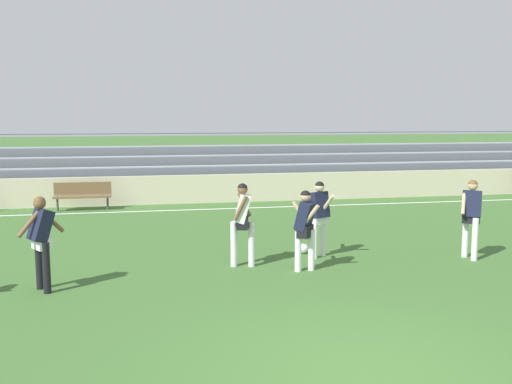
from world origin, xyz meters
TOP-DOWN VIEW (x-y plane):
  - ground_plane at (0.00, 0.00)m, footprint 160.00×160.00m
  - field_line_sideline at (0.00, 12.31)m, footprint 44.00×0.12m
  - sideline_wall at (0.00, 13.72)m, footprint 48.00×0.16m
  - bleacher_stand at (2.34, 16.20)m, footprint 24.90×3.61m
  - bench_far_left at (-4.52, 12.94)m, footprint 1.80×0.40m
  - player_dark_wide_right at (1.13, 5.53)m, footprint 0.49×0.71m
  - player_white_challenging at (-0.62, 5.08)m, footprint 0.48×0.54m
  - player_dark_trailing_run at (-4.33, 4.13)m, footprint 0.75×0.53m
  - player_dark_deep_cover at (0.52, 4.51)m, footprint 0.51×0.68m
  - player_dark_wide_left at (4.26, 4.76)m, footprint 0.64×0.46m
  - soccer_ball at (0.89, 5.90)m, footprint 0.22×0.22m

SIDE VIEW (x-z plane):
  - ground_plane at x=0.00m, z-range 0.00..0.00m
  - field_line_sideline at x=0.00m, z-range 0.00..0.01m
  - soccer_ball at x=0.89m, z-range 0.00..0.22m
  - sideline_wall at x=0.00m, z-range 0.00..0.99m
  - bench_far_left at x=-4.52m, z-range 0.10..1.00m
  - player_dark_deep_cover at x=0.52m, z-range 0.15..1.75m
  - bleacher_stand at x=2.34m, z-range -0.19..2.15m
  - player_dark_wide_right at x=1.13m, z-range 0.16..1.81m
  - player_dark_trailing_run at x=-4.33m, z-range 0.16..1.84m
  - player_dark_wide_left at x=4.26m, z-range 0.17..1.87m
  - player_white_challenging at x=-0.62m, z-range 0.17..1.87m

